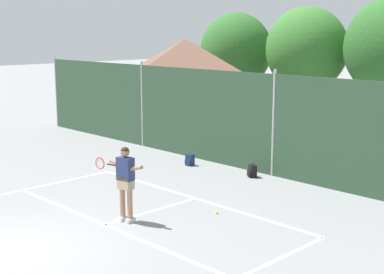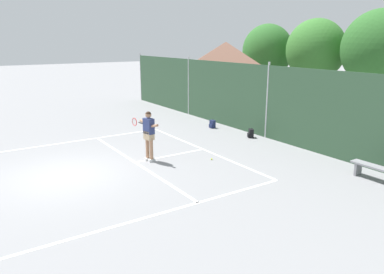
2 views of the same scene
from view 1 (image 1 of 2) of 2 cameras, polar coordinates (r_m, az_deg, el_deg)
ground_plane at (r=12.21m, az=-18.70°, el=-11.53°), size 120.00×120.00×0.00m
court_markings at (r=12.47m, az=-15.99°, el=-10.87°), size 8.30×11.10×0.01m
chainlink_fence at (r=17.41m, az=8.51°, el=1.19°), size 26.09×0.09×3.40m
clubhouse_building at (r=26.02m, az=-0.67°, el=5.76°), size 5.77×4.52×4.21m
treeline_backdrop at (r=26.44m, az=19.39°, el=8.43°), size 25.03×4.13×6.14m
tennis_player at (r=13.23m, az=-7.00°, el=-4.19°), size 1.41×0.42×1.85m
tennis_ball at (r=13.99m, az=2.62°, el=-7.89°), size 0.07×0.07×0.07m
backpack_navy at (r=18.83m, az=-0.24°, el=-2.41°), size 0.29×0.26×0.46m
backpack_black at (r=17.44m, az=6.32°, el=-3.57°), size 0.33×0.33×0.46m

